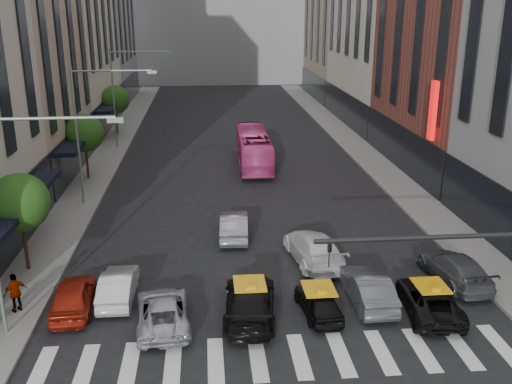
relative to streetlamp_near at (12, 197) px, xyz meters
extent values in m
plane|color=black|center=(10.04, -4.00, -5.90)|extent=(160.00, 160.00, 0.00)
cube|color=slate|center=(-1.46, 26.00, -5.83)|extent=(3.00, 96.00, 0.15)
cube|color=slate|center=(21.54, 26.00, -5.83)|extent=(3.00, 96.00, 0.15)
cube|color=tan|center=(-6.96, 24.00, 6.10)|extent=(8.00, 16.00, 24.00)
cube|color=brown|center=(27.04, 23.00, 7.10)|extent=(8.00, 18.00, 26.00)
cylinder|color=black|center=(-1.76, 6.00, -4.18)|extent=(0.18, 0.18, 3.15)
sphere|color=#1A4714|center=(-1.76, 6.00, -2.24)|extent=(2.88, 2.88, 2.88)
cylinder|color=black|center=(-1.76, 22.00, -4.18)|extent=(0.18, 0.18, 3.15)
sphere|color=#1A4714|center=(-1.76, 22.00, -2.24)|extent=(2.88, 2.88, 2.88)
cylinder|color=black|center=(-1.76, 38.00, -4.18)|extent=(0.18, 0.18, 3.15)
sphere|color=#1A4714|center=(-1.76, 38.00, -2.24)|extent=(2.88, 2.88, 2.88)
cylinder|color=gray|center=(1.54, 0.00, 2.95)|extent=(5.00, 0.12, 0.12)
cube|color=gray|center=(4.04, 0.00, 2.85)|extent=(0.60, 0.25, 0.18)
cylinder|color=gray|center=(-0.96, 16.00, -1.25)|extent=(0.16, 0.16, 9.00)
cylinder|color=gray|center=(1.54, 16.00, 2.95)|extent=(5.00, 0.12, 0.12)
cube|color=gray|center=(4.04, 16.00, 2.85)|extent=(0.60, 0.25, 0.18)
cylinder|color=gray|center=(-0.96, 32.00, -1.25)|extent=(0.16, 0.16, 9.00)
cylinder|color=gray|center=(1.54, 32.00, 2.95)|extent=(5.00, 0.12, 0.12)
cube|color=gray|center=(4.04, 32.00, 2.85)|extent=(0.60, 0.25, 0.18)
cylinder|color=black|center=(15.54, -5.00, -0.10)|extent=(10.00, 0.16, 0.16)
imported|color=black|center=(11.04, -5.00, -0.60)|extent=(0.13, 0.16, 0.80)
cube|color=red|center=(22.64, 16.00, 0.10)|extent=(0.30, 0.70, 4.00)
imported|color=maroon|center=(1.37, 1.78, -5.19)|extent=(1.96, 4.29, 1.43)
imported|color=silver|center=(3.18, 2.66, -5.22)|extent=(1.44, 4.12, 1.36)
imported|color=#AFAFB5|center=(5.34, 0.28, -5.26)|extent=(2.49, 4.76, 1.28)
imported|color=black|center=(8.99, 0.62, -5.14)|extent=(2.64, 5.47, 1.53)
imported|color=black|center=(11.94, 0.51, -5.30)|extent=(1.81, 3.71, 1.22)
imported|color=#46484E|center=(14.34, 1.36, -5.16)|extent=(1.65, 4.53, 1.48)
imported|color=black|center=(16.74, 0.20, -5.26)|extent=(2.60, 4.84, 1.29)
imported|color=#45484D|center=(19.07, 2.96, -5.19)|extent=(2.42, 5.08, 1.43)
imported|color=#96979B|center=(8.79, 9.54, -5.17)|extent=(1.81, 4.56, 1.48)
imported|color=silver|center=(12.74, 5.84, -5.13)|extent=(2.81, 5.55, 1.55)
imported|color=#E34393|center=(11.26, 25.02, -4.44)|extent=(2.63, 10.52, 2.92)
imported|color=gray|center=(-1.00, 1.71, -4.87)|extent=(1.05, 1.01, 1.76)
camera|label=1|loc=(7.30, -20.98, 6.80)|focal=40.00mm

